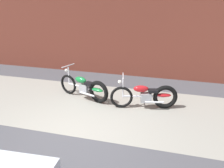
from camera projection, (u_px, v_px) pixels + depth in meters
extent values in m
plane|color=#47474C|center=(71.00, 136.00, 6.02)|extent=(80.00, 80.00, 0.00)
cube|color=gray|center=(95.00, 106.00, 7.60)|extent=(36.00, 3.50, 0.01)
cube|color=brown|center=(122.00, 1.00, 9.67)|extent=(36.00, 0.50, 5.95)
torus|color=black|center=(68.00, 84.00, 8.43)|extent=(0.67, 0.30, 0.68)
torus|color=black|center=(99.00, 92.00, 7.73)|extent=(0.73, 0.36, 0.73)
cylinder|color=silver|center=(83.00, 87.00, 8.07)|extent=(1.18, 0.46, 0.06)
cube|color=#99999E|center=(85.00, 89.00, 8.04)|extent=(0.37, 0.31, 0.28)
ellipsoid|color=#197A38|center=(81.00, 80.00, 8.03)|extent=(0.48, 0.32, 0.20)
ellipsoid|color=#197A38|center=(97.00, 90.00, 7.73)|extent=(0.47, 0.31, 0.10)
cube|color=black|center=(89.00, 84.00, 7.86)|extent=(0.33, 0.28, 0.08)
cylinder|color=silver|center=(69.00, 76.00, 8.30)|extent=(0.06, 0.06, 0.62)
cylinder|color=silver|center=(68.00, 66.00, 8.18)|extent=(0.22, 0.56, 0.03)
sphere|color=white|center=(66.00, 70.00, 8.30)|extent=(0.11, 0.11, 0.11)
cylinder|color=silver|center=(87.00, 94.00, 7.83)|extent=(0.54, 0.24, 0.06)
torus|color=black|center=(121.00, 97.00, 7.40)|extent=(0.68, 0.24, 0.68)
torus|color=black|center=(165.00, 97.00, 7.36)|extent=(0.74, 0.30, 0.73)
cylinder|color=silver|center=(143.00, 96.00, 7.37)|extent=(1.21, 0.35, 0.06)
cube|color=#99999E|center=(146.00, 98.00, 7.38)|extent=(0.36, 0.29, 0.28)
ellipsoid|color=red|center=(141.00, 89.00, 7.29)|extent=(0.47, 0.29, 0.20)
ellipsoid|color=red|center=(164.00, 95.00, 7.34)|extent=(0.47, 0.28, 0.10)
cube|color=black|center=(153.00, 91.00, 7.30)|extent=(0.32, 0.26, 0.08)
cylinder|color=silver|center=(123.00, 88.00, 7.29)|extent=(0.05, 0.05, 0.62)
cylinder|color=silver|center=(123.00, 76.00, 7.17)|extent=(0.17, 0.57, 0.03)
sphere|color=white|center=(120.00, 82.00, 7.23)|extent=(0.11, 0.11, 0.11)
cylinder|color=silver|center=(154.00, 102.00, 7.26)|extent=(0.55, 0.19, 0.06)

